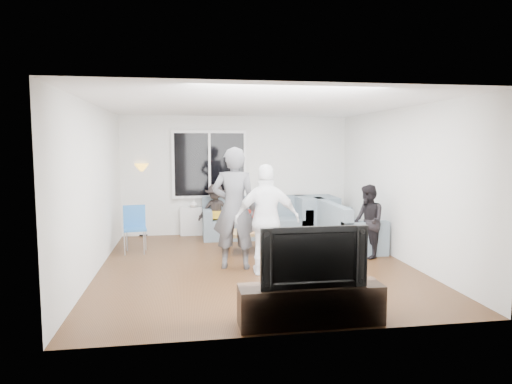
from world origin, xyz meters
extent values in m
cube|color=#56351C|center=(0.00, 0.00, -0.02)|extent=(5.00, 5.50, 0.04)
cube|color=white|center=(0.00, 0.00, 2.62)|extent=(5.00, 5.50, 0.04)
cube|color=silver|center=(0.00, 2.77, 1.30)|extent=(5.00, 0.04, 2.60)
cube|color=silver|center=(0.00, -2.77, 1.30)|extent=(5.00, 0.04, 2.60)
cube|color=silver|center=(-2.52, 0.00, 1.30)|extent=(0.04, 5.50, 2.60)
cube|color=silver|center=(2.52, 0.00, 1.30)|extent=(0.04, 5.50, 2.60)
cube|color=white|center=(-0.60, 2.69, 1.55)|extent=(1.62, 0.06, 1.47)
cube|color=black|center=(-0.60, 2.65, 1.55)|extent=(1.50, 0.02, 1.35)
cube|color=white|center=(-0.60, 2.64, 1.55)|extent=(0.05, 0.03, 1.35)
cube|color=silver|center=(-0.60, 2.65, 0.31)|extent=(1.30, 0.12, 0.62)
imported|color=#346327|center=(-0.09, 2.62, 0.79)|extent=(0.21, 0.18, 0.34)
imported|color=white|center=(-0.95, 2.62, 0.70)|extent=(0.19, 0.19, 0.16)
cube|color=slate|center=(1.70, 2.27, 0.42)|extent=(0.85, 0.85, 0.85)
cube|color=gold|center=(-0.53, 2.25, 0.51)|extent=(0.41, 0.35, 0.14)
cube|color=maroon|center=(0.18, 2.33, 0.51)|extent=(0.45, 0.41, 0.13)
cube|color=#9D794C|center=(0.17, 0.97, 0.20)|extent=(1.21, 0.83, 0.40)
cylinder|color=maroon|center=(0.07, 0.94, 0.49)|extent=(0.17, 0.17, 0.17)
imported|color=#4B4C50|center=(-0.36, -0.11, 0.97)|extent=(0.79, 0.61, 1.94)
imported|color=white|center=(0.09, -0.52, 0.84)|extent=(1.03, 0.51, 1.69)
imported|color=black|center=(2.02, 0.20, 0.64)|extent=(0.52, 0.65, 1.29)
imported|color=black|center=(-0.50, 2.30, 0.57)|extent=(0.83, 0.61, 1.15)
cube|color=#2E2117|center=(0.23, -2.50, 0.22)|extent=(1.60, 0.40, 0.44)
imported|color=black|center=(0.23, -2.50, 0.78)|extent=(1.17, 0.15, 0.67)
cylinder|color=black|center=(0.49, 1.04, 0.49)|extent=(0.07, 0.07, 0.19)
cylinder|color=#D24B0C|center=(-0.11, 1.02, 0.50)|extent=(0.07, 0.07, 0.20)
cylinder|color=orange|center=(0.42, 0.91, 0.54)|extent=(0.07, 0.07, 0.28)
cylinder|color=#331C0B|center=(0.23, 1.08, 0.49)|extent=(0.07, 0.07, 0.18)
camera|label=1|loc=(-1.12, -7.16, 1.98)|focal=31.59mm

